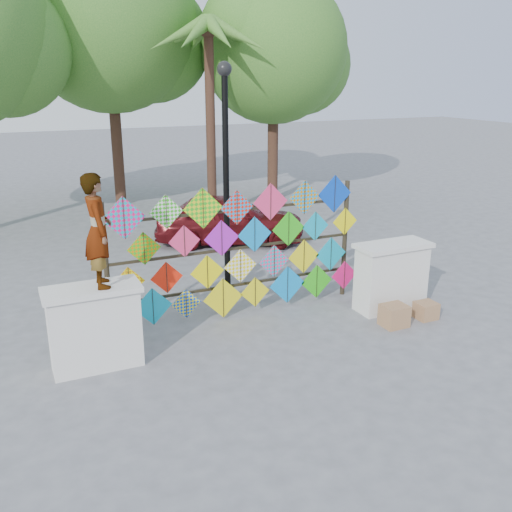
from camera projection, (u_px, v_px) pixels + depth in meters
name	position (u px, v px, depth m)	size (l,w,h in m)	color
ground	(255.00, 329.00, 9.89)	(80.00, 80.00, 0.00)	gray
parapet_left	(95.00, 327.00, 8.45)	(1.40, 0.65, 1.28)	white
parapet_right	(391.00, 276.00, 10.59)	(1.40, 0.65, 1.28)	white
kite_rack	(243.00, 250.00, 10.19)	(4.84, 0.24, 2.44)	black
tree_mid	(111.00, 22.00, 17.73)	(6.30, 5.60, 8.61)	#4D2F21
tree_east	(276.00, 50.00, 18.65)	(5.40, 4.80, 7.42)	#4D2F21
palm_tree	(209.00, 48.00, 16.19)	(3.62, 3.62, 5.83)	#4D2F21
vendor_woman	(98.00, 231.00, 8.07)	(0.60, 0.40, 1.66)	#99999E
sedan	(230.00, 219.00, 14.79)	(1.54, 3.82, 1.30)	#590F13
lamppost	(226.00, 158.00, 10.92)	(0.28, 0.28, 4.46)	black
cardboard_box_near	(394.00, 316.00, 9.98)	(0.43, 0.39, 0.39)	#B07D55
cardboard_box_far	(426.00, 310.00, 10.29)	(0.36, 0.33, 0.31)	#B07D55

